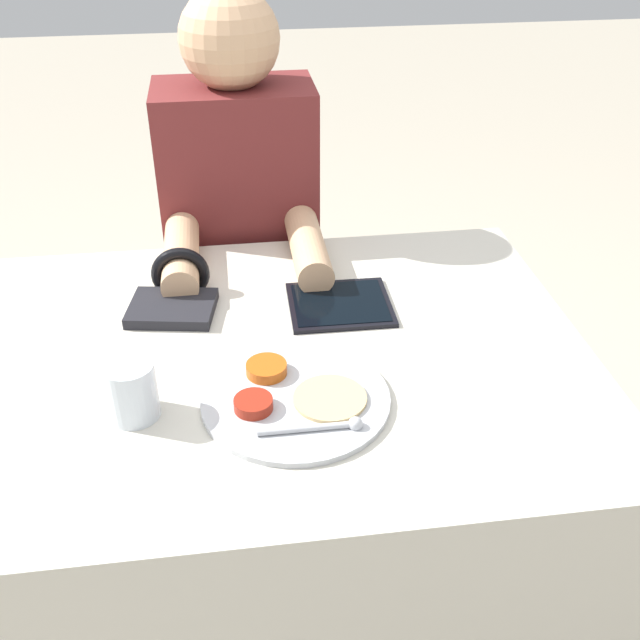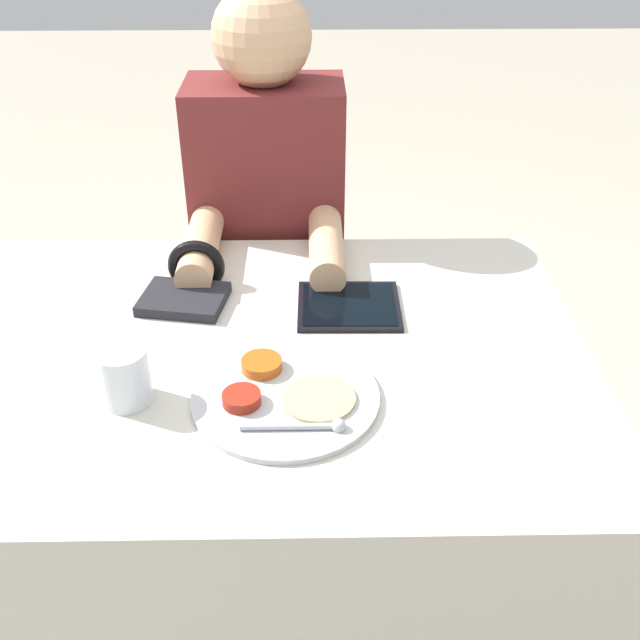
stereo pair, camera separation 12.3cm
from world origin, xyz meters
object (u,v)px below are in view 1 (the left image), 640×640
(person_diner, at_px, (245,278))
(drinking_glass, at_px, (132,390))
(thali_tray, at_px, (294,398))
(tablet_device, at_px, (340,304))
(red_notebook, at_px, (173,309))

(person_diner, bearing_deg, drinking_glass, -106.18)
(thali_tray, xyz_separation_m, drinking_glass, (-0.24, 0.00, 0.04))
(thali_tray, bearing_deg, person_diner, 94.43)
(drinking_glass, bearing_deg, thali_tray, -0.73)
(thali_tray, relative_size, person_diner, 0.23)
(person_diner, bearing_deg, thali_tray, -85.57)
(tablet_device, relative_size, drinking_glass, 2.05)
(thali_tray, distance_m, person_diner, 0.68)
(thali_tray, relative_size, tablet_device, 1.54)
(tablet_device, bearing_deg, drinking_glass, -143.62)
(person_diner, bearing_deg, tablet_device, -67.36)
(red_notebook, bearing_deg, tablet_device, -3.63)
(red_notebook, bearing_deg, drinking_glass, -99.73)
(person_diner, relative_size, drinking_glass, 13.43)
(red_notebook, distance_m, drinking_glass, 0.29)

